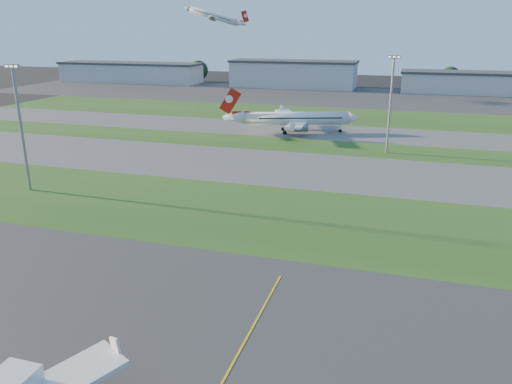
% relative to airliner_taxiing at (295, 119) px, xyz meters
% --- Properties ---
extents(grass_strip_a, '(300.00, 34.00, 0.01)m').
position_rel_airliner_taxiing_xyz_m(grass_strip_a, '(15.16, -75.68, -4.57)').
color(grass_strip_a, '#234918').
rests_on(grass_strip_a, ground).
extents(taxiway_a, '(300.00, 32.00, 0.01)m').
position_rel_airliner_taxiing_xyz_m(taxiway_a, '(15.16, -42.68, -4.57)').
color(taxiway_a, '#515154').
rests_on(taxiway_a, ground).
extents(grass_strip_b, '(300.00, 18.00, 0.01)m').
position_rel_airliner_taxiing_xyz_m(grass_strip_b, '(15.16, -17.68, -4.57)').
color(grass_strip_b, '#234918').
rests_on(grass_strip_b, ground).
extents(taxiway_b, '(300.00, 26.00, 0.01)m').
position_rel_airliner_taxiing_xyz_m(taxiway_b, '(15.16, 4.32, -4.57)').
color(taxiway_b, '#515154').
rests_on(taxiway_b, ground).
extents(grass_strip_c, '(300.00, 40.00, 0.01)m').
position_rel_airliner_taxiing_xyz_m(grass_strip_c, '(15.16, 37.32, -4.57)').
color(grass_strip_c, '#234918').
rests_on(grass_strip_c, ground).
extents(apron_far, '(400.00, 80.00, 0.01)m').
position_rel_airliner_taxiing_xyz_m(apron_far, '(15.16, 97.32, -4.57)').
color(apron_far, '#333335').
rests_on(apron_far, ground).
extents(airliner_taxiing, '(40.09, 33.88, 13.02)m').
position_rel_airliner_taxiing_xyz_m(airliner_taxiing, '(0.00, 0.00, 0.00)').
color(airliner_taxiing, silver).
rests_on(airliner_taxiing, ground).
extents(airliner_departing, '(29.88, 25.12, 9.56)m').
position_rel_airliner_taxiing_xyz_m(airliner_departing, '(-64.55, 94.45, 33.69)').
color(airliner_departing, silver).
extents(light_mast_west, '(3.20, 0.70, 25.80)m').
position_rel_airliner_taxiing_xyz_m(light_mast_west, '(-39.84, -75.68, 10.24)').
color(light_mast_west, gray).
rests_on(light_mast_west, ground).
extents(light_mast_centre, '(3.20, 0.70, 25.80)m').
position_rel_airliner_taxiing_xyz_m(light_mast_centre, '(30.16, -19.68, 10.24)').
color(light_mast_centre, gray).
rests_on(light_mast_centre, ground).
extents(hangar_far_west, '(91.80, 23.00, 12.20)m').
position_rel_airliner_taxiing_xyz_m(hangar_far_west, '(-134.84, 127.32, 1.56)').
color(hangar_far_west, '#9A9DA2').
rests_on(hangar_far_west, ground).
extents(hangar_west, '(71.40, 23.00, 15.20)m').
position_rel_airliner_taxiing_xyz_m(hangar_west, '(-29.84, 127.32, 3.06)').
color(hangar_west, '#9A9DA2').
rests_on(hangar_west, ground).
extents(hangar_east, '(81.60, 23.00, 11.20)m').
position_rel_airliner_taxiing_xyz_m(hangar_east, '(70.16, 127.32, 1.06)').
color(hangar_east, '#9A9DA2').
rests_on(hangar_east, ground).
extents(tree_far_west, '(11.00, 11.00, 12.00)m').
position_rel_airliner_taxiing_xyz_m(tree_far_west, '(-174.84, 140.32, 1.91)').
color(tree_far_west, black).
rests_on(tree_far_west, ground).
extents(tree_west, '(12.10, 12.10, 13.20)m').
position_rel_airliner_taxiing_xyz_m(tree_west, '(-94.84, 142.32, 2.57)').
color(tree_west, black).
rests_on(tree_west, ground).
extents(tree_mid_west, '(9.90, 9.90, 10.80)m').
position_rel_airliner_taxiing_xyz_m(tree_mid_west, '(-4.84, 138.32, 1.26)').
color(tree_mid_west, black).
rests_on(tree_mid_west, ground).
extents(tree_mid_east, '(11.55, 11.55, 12.60)m').
position_rel_airliner_taxiing_xyz_m(tree_mid_east, '(55.16, 141.32, 2.24)').
color(tree_mid_east, black).
rests_on(tree_mid_east, ground).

